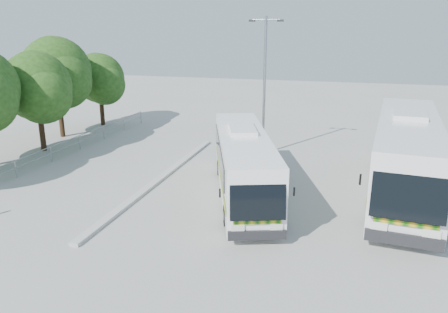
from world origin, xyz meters
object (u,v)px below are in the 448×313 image
(tree_far_d, at_px, (57,72))
(coach_main, at_px, (243,162))
(tree_far_c, at_px, (38,86))
(tree_far_e, at_px, (100,78))
(coach_adjacent, at_px, (406,154))
(lamppost, at_px, (265,81))

(tree_far_d, distance_m, coach_main, 17.93)
(tree_far_c, bearing_deg, coach_main, -15.72)
(tree_far_d, bearing_deg, tree_far_c, -72.17)
(tree_far_e, relative_size, coach_adjacent, 0.44)
(coach_main, bearing_deg, lamppost, 74.66)
(tree_far_e, relative_size, coach_main, 0.54)
(tree_far_c, relative_size, coach_main, 0.59)
(coach_adjacent, xyz_separation_m, lamppost, (-8.00, 5.01, 2.68))
(coach_adjacent, bearing_deg, coach_main, -157.29)
(tree_far_d, height_order, lamppost, lamppost)
(tree_far_e, bearing_deg, tree_far_d, -98.63)
(tree_far_c, relative_size, tree_far_e, 1.10)
(tree_far_e, xyz_separation_m, coach_main, (15.14, -12.32, -2.23))
(tree_far_c, distance_m, coach_adjacent, 22.30)
(coach_adjacent, bearing_deg, tree_far_e, 161.28)
(tree_far_c, xyz_separation_m, tree_far_d, (-1.19, 3.70, 0.56))
(coach_main, xyz_separation_m, coach_adjacent, (7.48, 2.40, 0.38))
(coach_main, distance_m, lamppost, 8.03)
(tree_far_c, height_order, tree_far_e, tree_far_c)
(coach_main, height_order, coach_adjacent, coach_adjacent)
(tree_far_d, relative_size, coach_main, 0.67)
(tree_far_e, bearing_deg, coach_main, -39.13)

